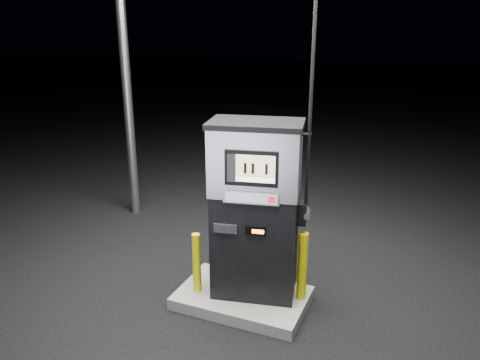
% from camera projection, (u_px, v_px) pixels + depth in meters
% --- Properties ---
extents(ground, '(80.00, 80.00, 0.00)m').
position_uv_depth(ground, '(242.00, 303.00, 5.92)').
color(ground, black).
rests_on(ground, ground).
extents(pump_island, '(1.60, 1.00, 0.15)m').
position_uv_depth(pump_island, '(242.00, 298.00, 5.90)').
color(pump_island, '#60605C').
rests_on(pump_island, ground).
extents(fuel_dispenser, '(1.26, 0.85, 4.52)m').
position_uv_depth(fuel_dispenser, '(256.00, 209.00, 5.56)').
color(fuel_dispenser, black).
rests_on(fuel_dispenser, pump_island).
extents(bollard_left, '(0.13, 0.13, 0.78)m').
position_uv_depth(bollard_left, '(197.00, 263.00, 5.81)').
color(bollard_left, yellow).
rests_on(bollard_left, pump_island).
extents(bollard_right, '(0.14, 0.14, 0.87)m').
position_uv_depth(bollard_right, '(302.00, 266.00, 5.63)').
color(bollard_right, yellow).
rests_on(bollard_right, pump_island).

